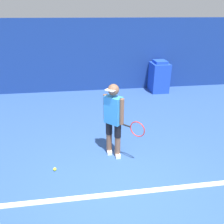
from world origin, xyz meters
The scene contains 6 objects.
ground_plane centered at (0.00, 0.00, 0.00)m, with size 24.00×24.00×0.00m, color #2D5193.
back_wall centered at (0.00, 5.57, 1.32)m, with size 24.00×0.10×2.63m.
court_baseline centered at (0.00, 0.03, 0.01)m, with size 21.60×0.10×0.01m.
tennis_player centered at (0.05, 1.17, 0.87)m, with size 0.72×0.70×1.58m.
tennis_ball centered at (-1.16, 0.80, 0.03)m, with size 0.07×0.07×0.07m.
covered_chair centered at (2.36, 5.09, 0.57)m, with size 0.63×0.76×1.18m.
Camera 1 is at (-0.52, -2.71, 2.81)m, focal length 35.00 mm.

